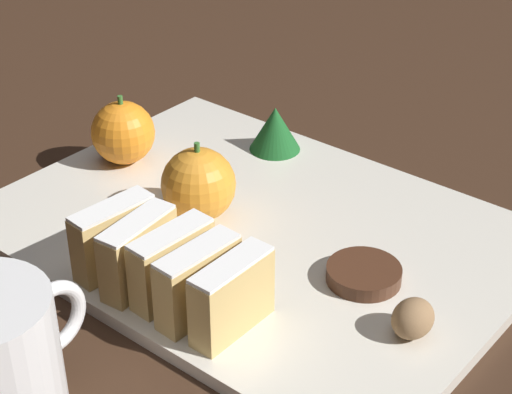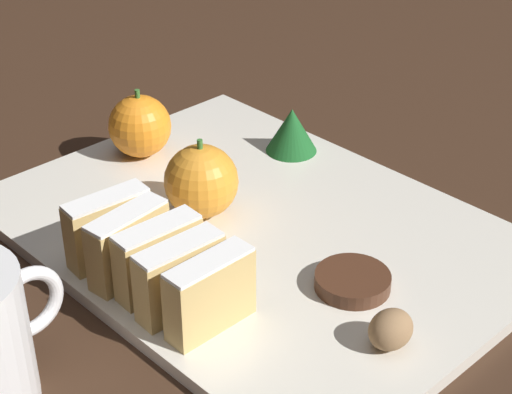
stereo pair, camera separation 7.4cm
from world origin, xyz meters
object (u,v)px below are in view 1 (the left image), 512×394
(walnut, at_px, (413,318))
(chocolate_cookie, at_px, (364,274))
(orange_near, at_px, (198,185))
(orange_far, at_px, (123,133))

(walnut, distance_m, chocolate_cookie, 0.07)
(orange_near, distance_m, orange_far, 0.13)
(walnut, bearing_deg, chocolate_cookie, 62.41)
(orange_far, height_order, walnut, orange_far)
(orange_near, xyz_separation_m, orange_far, (0.03, 0.13, -0.00))
(walnut, relative_size, chocolate_cookie, 0.60)
(orange_near, xyz_separation_m, walnut, (-0.02, -0.23, -0.02))
(orange_far, xyz_separation_m, walnut, (-0.05, -0.36, -0.02))
(orange_near, bearing_deg, chocolate_cookie, -85.46)
(orange_near, distance_m, walnut, 0.23)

